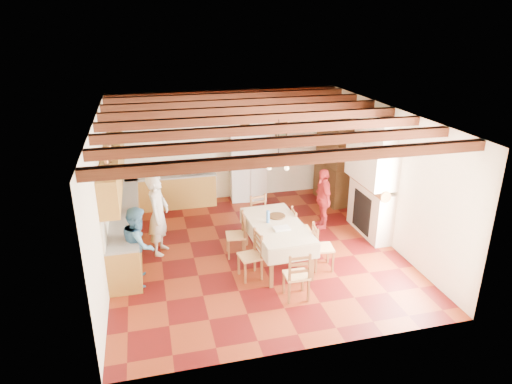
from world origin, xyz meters
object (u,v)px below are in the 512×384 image
chair_end_near (296,274)px  chair_end_far (261,217)px  chair_right_far (301,229)px  chair_left_near (250,255)px  person_woman_blue (139,245)px  chair_right_near (323,247)px  person_man (158,215)px  refrigerator (247,165)px  microwave (194,167)px  person_woman_red (323,198)px  hutch (334,160)px  chair_left_far (236,235)px  dining_table (277,228)px

chair_end_near → chair_end_far: 2.56m
chair_right_far → chair_end_far: (-0.67, 0.84, 0.00)m
chair_left_near → person_woman_blue: (-2.05, 0.42, 0.28)m
chair_right_near → person_man: bearing=72.0°
refrigerator → chair_left_near: refrigerator is taller
microwave → person_man: bearing=-116.3°
person_man → chair_left_near: bearing=-112.0°
refrigerator → chair_right_near: refrigerator is taller
person_woman_red → hutch: bearing=153.4°
chair_left_far → microwave: (-0.50, 3.03, 0.56)m
chair_left_near → chair_right_near: (1.50, -0.01, 0.00)m
chair_end_far → chair_left_near: bearing=-122.4°
chair_right_near → chair_end_far: (-0.83, 1.71, 0.00)m
person_woman_blue → refrigerator: bearing=-35.0°
hutch → dining_table: 3.77m
hutch → chair_end_near: size_ratio=2.44×
person_man → person_woman_red: 3.86m
dining_table → chair_right_near: size_ratio=2.11×
dining_table → chair_end_near: size_ratio=2.11×
chair_right_near → person_woman_red: bearing=-14.1°
person_woman_blue → dining_table: bearing=-85.4°
person_woman_red → chair_left_near: bearing=-46.6°
refrigerator → chair_left_near: size_ratio=1.99×
chair_right_far → chair_end_far: 1.07m
chair_end_near → person_man: (-2.28, 2.32, 0.41)m
refrigerator → chair_left_far: refrigerator is taller
chair_right_near → person_man: size_ratio=0.54×
chair_left_far → microwave: size_ratio=1.85×
dining_table → chair_end_near: (-0.02, -1.32, -0.30)m
chair_end_near → dining_table: bearing=-89.6°
refrigerator → chair_right_near: 4.18m
hutch → chair_left_near: (-3.10, -3.31, -0.69)m
refrigerator → chair_end_near: 5.00m
chair_end_near → person_woman_blue: bearing=-24.0°
hutch → chair_left_near: size_ratio=2.44×
refrigerator → chair_end_near: size_ratio=1.99×
dining_table → chair_end_near: chair_end_near is taller
chair_end_far → hutch: bearing=22.6°
chair_right_near → chair_end_far: 1.90m
chair_end_far → person_woman_blue: 3.02m
chair_end_near → person_woman_blue: person_woman_blue is taller
chair_end_near → person_woman_blue: size_ratio=0.63×
chair_left_far → person_woman_red: (2.29, 0.86, 0.26)m
microwave → chair_left_far: bearing=-84.3°
chair_right_far → microwave: microwave is taller
chair_right_near → person_woman_red: (0.71, 1.81, 0.26)m
chair_left_far → person_man: 1.68m
refrigerator → chair_left_far: bearing=-102.9°
dining_table → chair_end_near: 1.36m
hutch → chair_right_far: 3.10m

